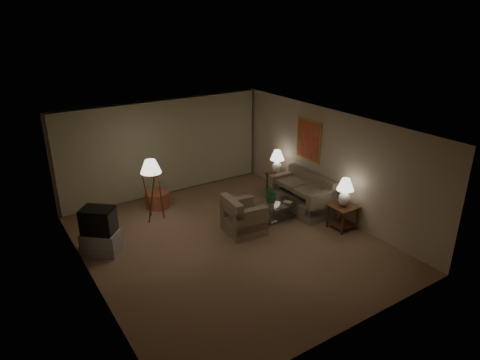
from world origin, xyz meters
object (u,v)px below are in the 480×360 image
armchair (244,218)px  tv_cabinet (101,242)px  side_table_far (276,179)px  ottoman (157,199)px  table_lamp_far (277,160)px  side_table_near (343,213)px  table_lamp_near (345,190)px  crt_tv (98,220)px  vase (271,203)px  sofa (301,196)px  floor_lamp (152,189)px  coffee_table (276,209)px

armchair → tv_cabinet: (-3.10, 0.92, -0.12)m
side_table_far → ottoman: (-3.26, 0.97, -0.19)m
armchair → table_lamp_far: 2.64m
side_table_near → side_table_far: 2.60m
side_table_near → table_lamp_near: size_ratio=0.86×
ottoman → crt_tv: bearing=-141.9°
armchair → vase: 0.92m
side_table_near → vase: size_ratio=3.54×
table_lamp_far → ottoman: table_lamp_far is taller
sofa → side_table_far: (0.15, 1.25, 0.02)m
side_table_far → sofa: bearing=-96.8°
floor_lamp → sofa: bearing=-24.7°
sofa → tv_cabinet: (-5.05, 0.70, -0.13)m
side_table_near → crt_tv: crt_tv is taller
side_table_far → floor_lamp: size_ratio=0.38×
crt_tv → vase: 4.09m
sofa → table_lamp_near: (0.15, -1.35, 0.63)m
table_lamp_near → vase: table_lamp_near is taller
table_lamp_near → coffee_table: size_ratio=0.60×
side_table_near → side_table_far: (-0.00, 2.60, -0.01)m
floor_lamp → coffee_table: bearing=-33.4°
table_lamp_near → vase: bearing=133.8°
ottoman → table_lamp_far: bearing=-16.6°
crt_tv → armchair: bearing=25.3°
side_table_far → coffee_table: side_table_far is taller
armchair → side_table_far: armchair is taller
side_table_near → table_lamp_far: table_lamp_far is taller
vase → table_lamp_far: bearing=48.4°
sofa → side_table_near: sofa is taller
table_lamp_near → ottoman: 4.90m
tv_cabinet → coffee_table: bearing=30.9°
tv_cabinet → crt_tv: bearing=0.0°
side_table_near → table_lamp_near: 0.60m
armchair → table_lamp_far: table_lamp_far is taller
ottoman → sofa: bearing=-35.6°
side_table_far → crt_tv: 5.24m
coffee_table → table_lamp_near: bearing=-50.0°
table_lamp_near → tv_cabinet: 5.64m
armchair → table_lamp_near: 2.47m
armchair → ottoman: (-1.16, 2.44, -0.15)m
sofa → table_lamp_near: size_ratio=2.50×
side_table_far → table_lamp_far: bearing=0.0°
sofa → table_lamp_near: bearing=6.9°
table_lamp_near → tv_cabinet: size_ratio=0.78×
table_lamp_far → floor_lamp: bearing=174.6°
side_table_near → crt_tv: size_ratio=0.74×
armchair → side_table_far: size_ratio=1.68×
side_table_far → vase: side_table_far is taller
sofa → table_lamp_near: 1.50m
vase → side_table_far: bearing=48.4°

